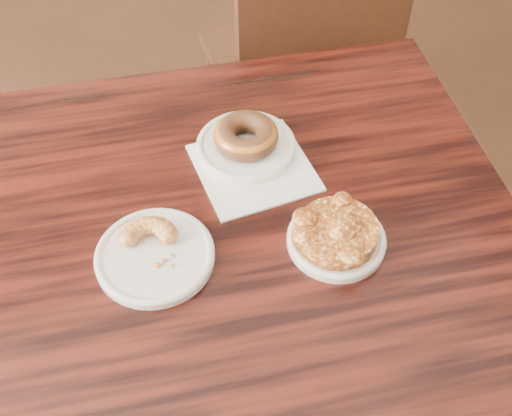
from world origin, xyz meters
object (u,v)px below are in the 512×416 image
object	(u,v)px
chair_far	(292,60)
cafe_table	(258,344)
apple_fritter	(338,230)
glazed_donut	(246,136)
cruller_fragment	(153,248)

from	to	relation	value
chair_far	cafe_table	bearing A→B (deg)	65.11
chair_far	apple_fritter	size ratio (longest dim) A/B	5.64
cafe_table	glazed_donut	world-z (taller)	glazed_donut
cafe_table	apple_fritter	world-z (taller)	apple_fritter
apple_fritter	cafe_table	bearing A→B (deg)	148.32
apple_fritter	cruller_fragment	distance (m)	0.27
cruller_fragment	chair_far	bearing A→B (deg)	58.57
cruller_fragment	cafe_table	bearing A→B (deg)	6.40
cafe_table	glazed_donut	xyz separation A→B (m)	(0.02, 0.16, 0.41)
glazed_donut	cruller_fragment	bearing A→B (deg)	-136.14
cafe_table	cruller_fragment	bearing A→B (deg)	-169.84
glazed_donut	apple_fritter	world-z (taller)	glazed_donut
cafe_table	apple_fritter	distance (m)	0.42
cafe_table	cruller_fragment	xyz separation A→B (m)	(-0.16, -0.02, 0.40)
glazed_donut	apple_fritter	size ratio (longest dim) A/B	0.67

